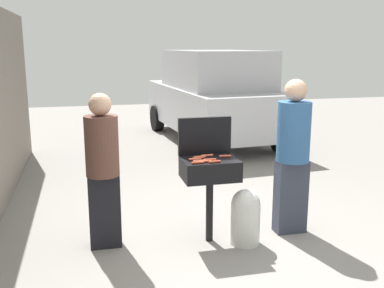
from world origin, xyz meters
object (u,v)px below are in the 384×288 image
hot_dog_3 (205,161)px  hot_dog_7 (198,158)px  hot_dog_6 (210,160)px  hot_dog_4 (198,163)px  bbq_grill (210,172)px  propane_tank (245,216)px  person_right (293,151)px  hot_dog_8 (200,157)px  hot_dog_9 (199,161)px  hot_dog_2 (225,156)px  hot_dog_1 (215,162)px  person_left (103,166)px  parked_minivan (213,96)px  hot_dog_5 (207,155)px  hot_dog_0 (195,159)px

hot_dog_3 → hot_dog_7: (-0.03, 0.17, 0.00)m
hot_dog_6 → hot_dog_7: 0.15m
hot_dog_3 → hot_dog_4: size_ratio=1.00×
bbq_grill → propane_tank: bbq_grill is taller
hot_dog_6 → person_right: bearing=5.5°
hot_dog_8 → hot_dog_9: 0.18m
hot_dog_2 → hot_dog_9: 0.36m
hot_dog_4 → hot_dog_6: bearing=28.3°
hot_dog_9 → person_right: bearing=6.3°
propane_tank → hot_dog_3: bearing=175.3°
hot_dog_1 → bbq_grill: bearing=91.7°
person_left → parked_minivan: size_ratio=0.37×
hot_dog_1 → hot_dog_2: 0.27m
propane_tank → person_right: (0.62, 0.19, 0.64)m
propane_tank → person_left: person_left is taller
hot_dog_3 → hot_dog_8: (-0.00, 0.20, 0.00)m
person_left → parked_minivan: parked_minivan is taller
hot_dog_1 → hot_dog_4: bearing=179.1°
bbq_grill → hot_dog_4: 0.29m
bbq_grill → parked_minivan: bearing=73.3°
hot_dog_7 → hot_dog_9: bearing=-101.4°
hot_dog_2 → hot_dog_5: (-0.19, 0.08, 0.00)m
hot_dog_2 → person_right: 0.79m
hot_dog_2 → person_left: bearing=176.2°
hot_dog_0 → person_left: (-0.96, 0.14, -0.05)m
person_right → parked_minivan: bearing=-83.4°
hot_dog_1 → hot_dog_5: (-0.00, 0.28, 0.00)m
hot_dog_8 → hot_dog_7: bearing=-127.3°
hot_dog_3 → propane_tank: 0.77m
bbq_grill → hot_dog_4: hot_dog_4 is taller
hot_dog_1 → hot_dog_6: same height
hot_dog_9 → propane_tank: size_ratio=0.21×
hot_dog_5 → propane_tank: 0.78m
hot_dog_1 → hot_dog_5: same height
hot_dog_4 → hot_dog_9: same height
hot_dog_7 → propane_tank: (0.48, -0.20, -0.63)m
hot_dog_4 → hot_dog_5: size_ratio=1.00×
hot_dog_2 → hot_dog_8: 0.28m
hot_dog_3 → hot_dog_5: 0.26m
bbq_grill → hot_dog_2: hot_dog_2 is taller
hot_dog_7 → hot_dog_8: 0.05m
hot_dog_0 → hot_dog_7: (0.05, 0.05, 0.00)m
hot_dog_7 → parked_minivan: size_ratio=0.03×
person_right → person_left: bearing=10.0°
hot_dog_1 → hot_dog_7: (-0.12, 0.20, 0.00)m
hot_dog_8 → hot_dog_9: bearing=-107.7°
hot_dog_8 → hot_dog_2: bearing=-6.6°
hot_dog_1 → hot_dog_5: bearing=90.7°
propane_tank → parked_minivan: bearing=77.5°
hot_dog_2 → hot_dog_3: 0.32m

